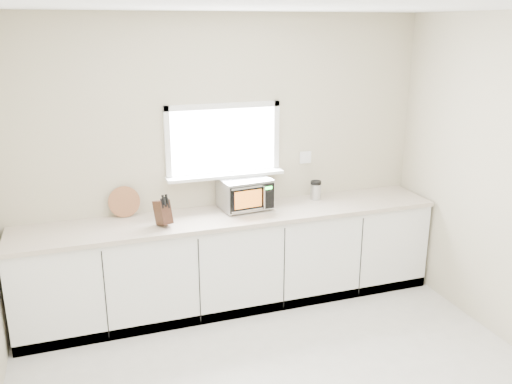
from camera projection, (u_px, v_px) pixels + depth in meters
name	position (u px, v px, depth m)	size (l,w,h in m)	color
back_wall	(223.00, 160.00, 5.13)	(4.00, 0.17, 2.70)	beige
cabinets	(233.00, 261.00, 5.14)	(3.92, 0.60, 0.88)	white
countertop	(233.00, 216.00, 4.99)	(3.92, 0.64, 0.04)	beige
microwave	(245.00, 193.00, 5.09)	(0.49, 0.40, 0.29)	black
knife_block	(163.00, 212.00, 4.66)	(0.16, 0.22, 0.29)	#3F2516
cutting_board	(124.00, 202.00, 4.88)	(0.28, 0.28, 0.02)	#935F39
coffee_grinder	(316.00, 190.00, 5.38)	(0.14, 0.14, 0.19)	#B2B5BA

